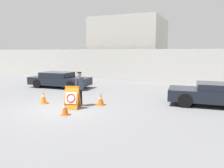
{
  "coord_description": "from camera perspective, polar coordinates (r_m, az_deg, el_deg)",
  "views": [
    {
      "loc": [
        6.22,
        -8.72,
        2.81
      ],
      "look_at": [
        1.41,
        2.59,
        0.97
      ],
      "focal_mm": 35.0,
      "sensor_mm": 36.0,
      "label": 1
    }
  ],
  "objects": [
    {
      "name": "perimeter_wall",
      "position": [
        20.86,
        5.64,
        4.91
      ],
      "size": [
        36.0,
        0.3,
        3.48
      ],
      "color": "silver",
      "rests_on": "ground_plane"
    },
    {
      "name": "traffic_cone_mid",
      "position": [
        9.98,
        -12.2,
        -6.08
      ],
      "size": [
        0.36,
        0.36,
        0.67
      ],
      "color": "orange",
      "rests_on": "ground_plane"
    },
    {
      "name": "barricade_sign",
      "position": [
        11.01,
        -10.41,
        -3.45
      ],
      "size": [
        0.86,
        0.91,
        1.12
      ],
      "rotation": [
        0.0,
        0.0,
        0.26
      ],
      "color": "orange",
      "rests_on": "ground_plane"
    },
    {
      "name": "parked_car_far_side",
      "position": [
        12.49,
        25.34,
        -2.38
      ],
      "size": [
        4.68,
        2.18,
        1.2
      ],
      "rotation": [
        0.0,
        0.0,
        3.21
      ],
      "color": "black",
      "rests_on": "ground_plane"
    },
    {
      "name": "ground_plane",
      "position": [
        11.07,
        -12.15,
        -6.4
      ],
      "size": [
        90.0,
        90.0,
        0.0
      ],
      "primitive_type": "plane",
      "color": "slate"
    },
    {
      "name": "traffic_cone_near",
      "position": [
        11.53,
        -3.0,
        -3.96
      ],
      "size": [
        0.43,
        0.43,
        0.66
      ],
      "color": "orange",
      "rests_on": "ground_plane"
    },
    {
      "name": "building_block",
      "position": [
        26.28,
        4.7,
        9.45
      ],
      "size": [
        7.6,
        7.35,
        6.52
      ],
      "color": "beige",
      "rests_on": "ground_plane"
    },
    {
      "name": "traffic_cone_far",
      "position": [
        12.44,
        -17.48,
        -3.24
      ],
      "size": [
        0.39,
        0.39,
        0.73
      ],
      "color": "orange",
      "rests_on": "ground_plane"
    },
    {
      "name": "security_guard",
      "position": [
        11.46,
        -8.43,
        -0.74
      ],
      "size": [
        0.4,
        0.63,
        1.77
      ],
      "rotation": [
        0.0,
        0.0,
        1.53
      ],
      "color": "black",
      "rests_on": "ground_plane"
    },
    {
      "name": "parked_car_front_coupe",
      "position": [
        17.64,
        -13.61,
        1.13
      ],
      "size": [
        4.88,
        2.09,
        1.21
      ],
      "rotation": [
        0.0,
        0.0,
        0.04
      ],
      "color": "black",
      "rests_on": "ground_plane"
    }
  ]
}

